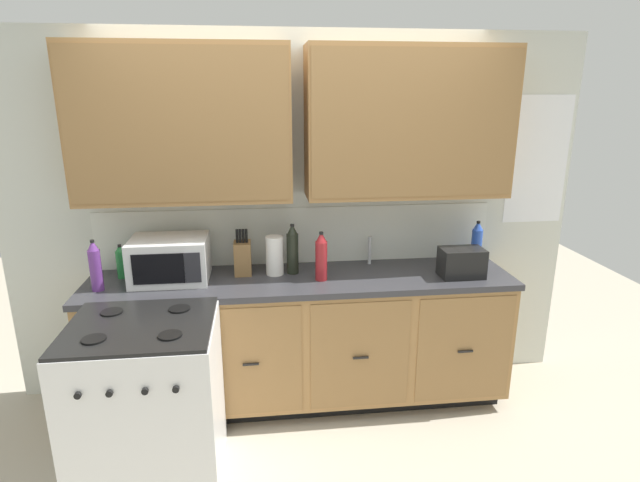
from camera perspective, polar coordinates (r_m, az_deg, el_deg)
The scene contains 14 objects.
ground_plane at distance 3.52m, azimuth -1.50°, elevation -20.10°, with size 8.00×8.00×0.00m, color #B2A893.
wall_unit at distance 3.36m, azimuth -2.45°, elevation 8.98°, with size 3.95×0.40×2.49m.
counter_run at distance 3.52m, azimuth -1.98°, elevation -10.95°, with size 2.78×0.64×0.93m.
stove_range at distance 3.04m, azimuth -18.72°, elevation -16.81°, with size 0.76×0.68×0.95m.
microwave at distance 3.38m, azimuth -16.48°, elevation -2.00°, with size 0.48×0.37×0.28m.
toaster at distance 3.45m, azimuth 15.61°, elevation -2.34°, with size 0.28×0.18×0.19m.
knife_block at distance 3.40m, azimuth -8.67°, elevation -1.83°, with size 0.11×0.14×0.31m.
sink_faucet at distance 3.58m, azimuth 5.59°, elevation -1.03°, with size 0.02×0.02×0.20m, color #B2B5BA.
paper_towel_roll at distance 3.36m, azimuth -5.11°, elevation -1.63°, with size 0.12×0.12×0.26m, color white.
bottle_red at distance 3.24m, azimuth 0.14°, elevation -1.77°, with size 0.08×0.08×0.32m.
bottle_dark at distance 3.37m, azimuth -3.10°, elevation -0.95°, with size 0.08×0.08×0.34m.
bottle_violet at distance 3.36m, azimuth -23.91°, elevation -2.58°, with size 0.07×0.07×0.32m.
bottle_green at distance 3.53m, azimuth -21.42°, elevation -2.17°, with size 0.06×0.06×0.23m.
bottle_blue at distance 3.72m, azimuth 17.17°, elevation -0.20°, with size 0.07×0.07×0.31m.
Camera 1 is at (-0.25, -2.83, 2.09)m, focal length 28.51 mm.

